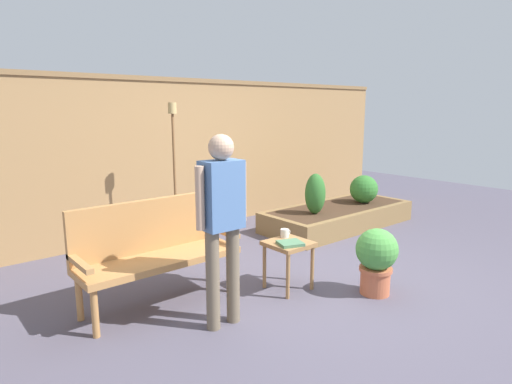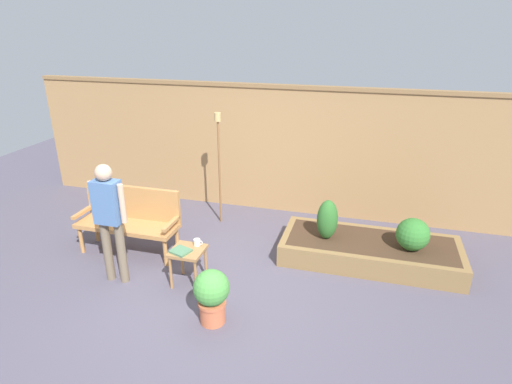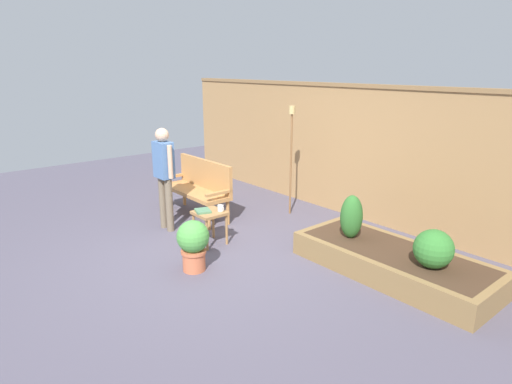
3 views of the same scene
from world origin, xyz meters
TOP-DOWN VIEW (x-y plane):
  - ground_plane at (0.00, 0.00)m, footprint 14.00×14.00m
  - fence_back at (0.00, 2.60)m, footprint 8.40×0.14m
  - garden_bench at (-1.45, 0.64)m, footprint 1.44×0.48m
  - side_table at (-0.32, 0.07)m, footprint 0.40×0.40m
  - cup_on_table at (-0.25, 0.20)m, footprint 0.12×0.09m
  - book_on_table at (-0.38, -0.01)m, footprint 0.27×0.26m
  - potted_boxwood at (0.23, -0.55)m, footprint 0.40×0.40m
  - raised_planter_bed at (1.86, 1.24)m, footprint 2.40×1.00m
  - shrub_near_bench at (1.26, 1.17)m, footprint 0.28×0.28m
  - shrub_far_corner at (2.37, 1.17)m, footprint 0.43×0.43m
  - tiki_torch at (-0.54, 1.85)m, footprint 0.10×0.10m
  - person_by_bench at (-1.24, -0.11)m, footprint 0.47×0.20m

SIDE VIEW (x-z plane):
  - ground_plane at x=0.00m, z-range 0.00..0.00m
  - raised_planter_bed at x=1.86m, z-range 0.00..0.30m
  - potted_boxwood at x=0.23m, z-range 0.04..0.69m
  - side_table at x=-0.32m, z-range 0.16..0.64m
  - book_on_table at x=-0.38m, z-range 0.48..0.51m
  - shrub_far_corner at x=2.37m, z-range 0.30..0.73m
  - cup_on_table at x=-0.25m, z-range 0.48..0.56m
  - garden_bench at x=-1.45m, z-range 0.07..1.01m
  - shrub_near_bench at x=1.26m, z-range 0.30..0.87m
  - person_by_bench at x=-1.24m, z-range 0.15..1.71m
  - fence_back at x=0.00m, z-range 0.01..2.17m
  - tiki_torch at x=-0.54m, z-range 0.32..2.14m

